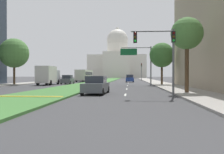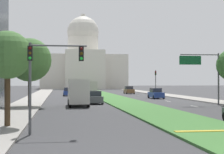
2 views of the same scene
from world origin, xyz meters
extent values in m
plane|color=#3D3D3F|center=(0.00, 68.10, 0.00)|extent=(299.62, 299.62, 0.00)
cube|color=#427A38|center=(0.00, 61.29, 0.07)|extent=(5.53, 122.57, 0.14)
cube|color=gold|center=(0.00, 11.29, 0.16)|extent=(4.97, 0.50, 0.04)
cube|color=silver|center=(6.94, 33.42, 0.00)|extent=(0.16, 2.40, 0.01)
cube|color=silver|center=(6.94, 44.40, 0.00)|extent=(0.16, 2.40, 0.01)
cube|color=silver|center=(6.94, 53.16, 0.00)|extent=(0.16, 2.40, 0.01)
cube|color=silver|center=(6.94, 66.51, 0.00)|extent=(0.16, 2.40, 0.01)
cube|color=silver|center=(6.94, 66.08, 0.00)|extent=(0.16, 2.40, 0.01)
cube|color=#9E9991|center=(-13.12, 54.48, 0.07)|extent=(4.00, 122.57, 0.15)
cube|color=#9E9991|center=(13.12, 54.48, 0.07)|extent=(4.00, 122.57, 0.15)
cube|color=silver|center=(0.00, 136.19, 6.41)|extent=(32.24, 20.78, 12.83)
cube|color=silver|center=(0.00, 123.80, 7.06)|extent=(14.18, 4.00, 14.11)
cylinder|color=silver|center=(0.00, 136.19, 16.35)|extent=(11.81, 11.81, 7.04)
sphere|color=silver|center=(0.00, 136.19, 22.02)|extent=(12.31, 12.31, 12.31)
cylinder|color=silver|center=(0.00, 136.19, 27.56)|extent=(1.80, 1.80, 3.00)
cylinder|color=#515456|center=(-10.62, 12.22, 2.60)|extent=(0.16, 0.16, 5.20)
cube|color=black|center=(-10.62, 12.22, 4.60)|extent=(0.28, 0.24, 0.84)
sphere|color=#510F0F|center=(-10.62, 12.08, 4.88)|extent=(0.18, 0.18, 0.18)
sphere|color=#4C380F|center=(-10.62, 12.08, 4.60)|extent=(0.18, 0.18, 0.18)
sphere|color=#1ED838|center=(-10.62, 12.08, 4.32)|extent=(0.18, 0.18, 0.18)
cylinder|color=#515456|center=(-9.02, 12.22, 5.05)|extent=(3.20, 0.10, 0.10)
cube|color=black|center=(-7.74, 12.22, 4.60)|extent=(0.28, 0.24, 0.84)
sphere|color=#510F0F|center=(-7.74, 12.08, 4.88)|extent=(0.18, 0.18, 0.18)
sphere|color=#4C380F|center=(-7.74, 12.08, 4.60)|extent=(0.18, 0.18, 0.18)
sphere|color=#1ED838|center=(-7.74, 12.08, 4.32)|extent=(0.18, 0.18, 0.18)
cylinder|color=#515456|center=(10.62, 65.59, 2.60)|extent=(0.16, 0.16, 5.20)
cube|color=black|center=(10.62, 65.59, 4.60)|extent=(0.28, 0.24, 0.84)
sphere|color=red|center=(10.62, 65.45, 4.88)|extent=(0.18, 0.18, 0.18)
sphere|color=#4C380F|center=(10.62, 65.45, 4.60)|extent=(0.18, 0.18, 0.18)
sphere|color=#0F4219|center=(10.62, 65.45, 4.32)|extent=(0.18, 0.18, 0.18)
cylinder|color=#515456|center=(10.82, 35.32, 3.25)|extent=(0.20, 0.20, 6.50)
cylinder|color=#515456|center=(8.34, 35.32, 6.30)|extent=(4.95, 0.12, 0.12)
cube|color=#146033|center=(7.11, 35.27, 5.60)|extent=(2.80, 0.08, 1.10)
cylinder|color=#4C3823|center=(-12.30, 15.50, 1.93)|extent=(0.37, 0.37, 3.86)
sphere|color=#4C7F3D|center=(-12.30, 15.50, 4.72)|extent=(3.12, 3.12, 3.12)
cylinder|color=#4C3823|center=(-12.40, 34.41, 2.03)|extent=(0.36, 0.36, 4.07)
sphere|color=#4C7F3D|center=(-12.40, 34.41, 5.44)|extent=(5.00, 5.00, 5.00)
cube|color=#4C5156|center=(-4.49, 39.72, 0.63)|extent=(2.01, 4.65, 0.82)
cube|color=#282D38|center=(-4.48, 39.54, 1.37)|extent=(1.68, 2.27, 0.67)
cylinder|color=black|center=(-5.40, 41.51, 0.32)|extent=(0.25, 0.65, 0.64)
cylinder|color=black|center=(-3.76, 41.59, 0.32)|extent=(0.25, 0.65, 0.64)
cylinder|color=black|center=(-5.22, 37.85, 0.32)|extent=(0.25, 0.65, 0.64)
cylinder|color=black|center=(-3.59, 37.93, 0.32)|extent=(0.25, 0.65, 0.64)
cube|color=navy|center=(7.25, 52.49, 0.65)|extent=(1.93, 4.28, 0.86)
cube|color=#282D38|center=(7.25, 52.66, 1.44)|extent=(1.66, 2.07, 0.71)
cylinder|color=black|center=(8.12, 50.84, 0.32)|extent=(0.23, 0.64, 0.64)
cylinder|color=black|center=(6.45, 50.80, 0.32)|extent=(0.23, 0.64, 0.64)
cylinder|color=black|center=(8.05, 54.18, 0.32)|extent=(0.23, 0.64, 0.64)
cylinder|color=black|center=(6.38, 54.15, 0.32)|extent=(0.23, 0.64, 0.64)
cube|color=navy|center=(-7.28, 65.89, 0.62)|extent=(1.92, 4.62, 0.80)
cube|color=#282D38|center=(-7.28, 65.70, 1.34)|extent=(1.69, 2.22, 0.65)
cylinder|color=black|center=(-8.16, 67.74, 0.32)|extent=(0.22, 0.64, 0.64)
cylinder|color=black|center=(-6.40, 67.74, 0.32)|extent=(0.22, 0.64, 0.64)
cylinder|color=black|center=(-8.16, 64.03, 0.32)|extent=(0.22, 0.64, 0.64)
cylinder|color=black|center=(-6.40, 64.03, 0.32)|extent=(0.22, 0.64, 0.64)
cube|color=brown|center=(7.00, 76.03, 0.65)|extent=(1.93, 4.49, 0.85)
cube|color=#282D38|center=(7.01, 76.21, 1.42)|extent=(1.68, 2.16, 0.70)
cylinder|color=black|center=(7.84, 74.24, 0.32)|extent=(0.23, 0.64, 0.64)
cylinder|color=black|center=(6.12, 74.26, 0.32)|extent=(0.23, 0.64, 0.64)
cylinder|color=black|center=(7.89, 77.81, 0.32)|extent=(0.23, 0.64, 0.64)
cylinder|color=black|center=(6.16, 77.83, 0.32)|extent=(0.23, 0.64, 0.64)
cube|color=#BCBCC1|center=(-6.78, 37.60, 1.45)|extent=(2.30, 2.00, 2.20)
cube|color=silver|center=(-6.78, 34.40, 1.80)|extent=(2.30, 4.40, 2.80)
cylinder|color=black|center=(-7.83, 37.60, 0.45)|extent=(0.30, 0.90, 0.90)
cylinder|color=black|center=(-5.73, 37.60, 0.45)|extent=(0.30, 0.90, 0.90)
cylinder|color=black|center=(-7.83, 33.30, 0.45)|extent=(0.30, 0.90, 0.90)
cylinder|color=black|center=(-5.73, 33.30, 0.45)|extent=(0.30, 0.90, 0.90)
cube|color=beige|center=(-4.27, 55.39, 1.70)|extent=(2.50, 11.00, 2.50)
cube|color=#232833|center=(-4.27, 55.39, 2.05)|extent=(2.52, 10.12, 0.90)
cylinder|color=black|center=(-5.42, 59.69, 0.50)|extent=(0.32, 1.00, 1.00)
cylinder|color=black|center=(-3.12, 59.69, 0.50)|extent=(0.32, 1.00, 1.00)
cylinder|color=black|center=(-5.42, 51.49, 0.50)|extent=(0.32, 1.00, 1.00)
cylinder|color=black|center=(-3.12, 51.49, 0.50)|extent=(0.32, 1.00, 1.00)
camera|label=1|loc=(7.36, -6.11, 1.74)|focal=39.40mm
camera|label=2|loc=(-8.95, -9.18, 3.05)|focal=59.78mm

